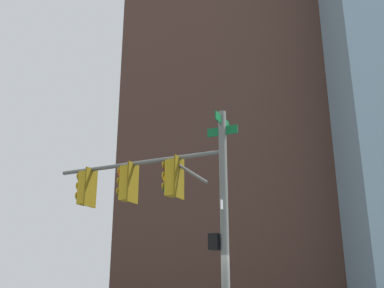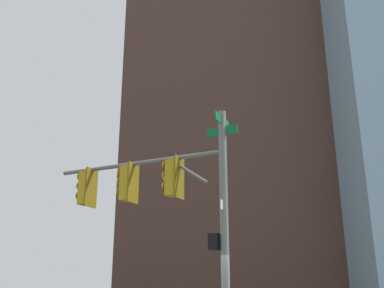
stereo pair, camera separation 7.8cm
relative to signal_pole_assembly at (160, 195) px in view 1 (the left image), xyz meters
The scene contains 3 objects.
signal_pole_assembly is the anchor object (origin of this frame).
building_brick_nearside 39.40m from the signal_pole_assembly, 71.38° to the left, with size 27.92×14.12×54.65m, color #4C3328.
building_brick_midblock 51.84m from the signal_pole_assembly, 58.72° to the left, with size 21.10×15.88×33.02m, color brown.
Camera 1 is at (-1.16, -11.86, 1.63)m, focal length 42.58 mm.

